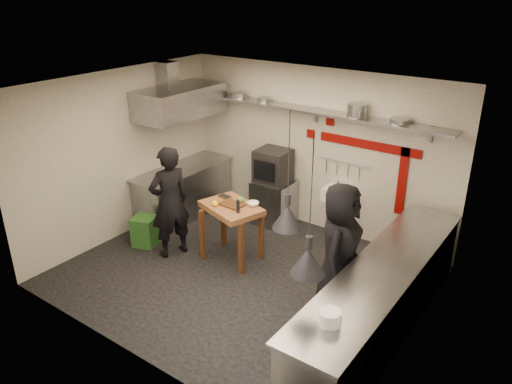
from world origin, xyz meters
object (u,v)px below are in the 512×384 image
Objects in this scene: combi_oven at (273,166)px; prep_table at (232,232)px; green_bin at (145,231)px; oven_stand at (274,202)px; chef_right at (340,249)px; chef_left at (170,202)px.

prep_table is (0.19, -1.43, -0.63)m from combi_oven.
combi_oven is 1.16× the size of green_bin.
chef_right is (2.10, -1.62, 0.50)m from oven_stand.
chef_left is 2.80m from chef_right.
chef_right is (1.93, -0.19, 0.44)m from prep_table.
combi_oven is at bearing -165.08° from oven_stand.
chef_left reaches higher than combi_oven.
green_bin is 0.87m from chef_left.
chef_left is (-0.87, -0.44, 0.44)m from prep_table.
green_bin is 0.54× the size of prep_table.
green_bin is (-1.25, -1.92, -0.84)m from combi_oven.
prep_table is 0.51× the size of chef_right.
green_bin is (-1.27, -1.92, -0.15)m from oven_stand.
green_bin is 1.54m from prep_table.
chef_left is at bearing 83.72° from chef_right.
green_bin is 0.28× the size of chef_right.
chef_left is at bearing 4.89° from green_bin.
oven_stand is 1.44m from prep_table.
oven_stand is at bearing 114.15° from prep_table.
combi_oven is 1.99m from chef_left.
chef_right is (2.12, -1.61, -0.19)m from combi_oven.
oven_stand is 0.87× the size of prep_table.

